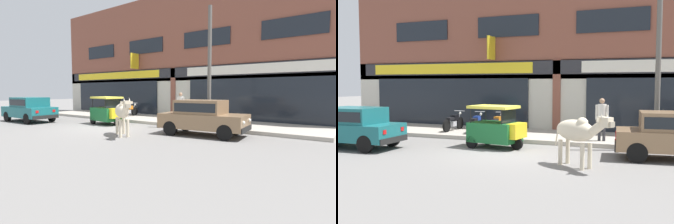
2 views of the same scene
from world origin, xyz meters
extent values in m
plane|color=slate|center=(0.00, 0.00, 0.00)|extent=(90.00, 90.00, 0.00)
cube|color=#A8A093|center=(0.00, 4.01, 0.08)|extent=(19.00, 3.63, 0.16)
cube|color=brown|center=(0.00, 6.10, 5.46)|extent=(23.00, 0.55, 5.88)
cube|color=beige|center=(0.00, 6.10, 1.70)|extent=(23.00, 0.55, 3.40)
cube|color=#28282D|center=(0.00, 5.79, 3.05)|extent=(22.08, 0.08, 0.64)
cube|color=black|center=(-5.75, 5.78, 1.35)|extent=(8.74, 0.10, 2.40)
cube|color=yellow|center=(-5.75, 5.76, 3.05)|extent=(9.20, 0.05, 0.52)
cube|color=brown|center=(0.00, 5.81, 1.70)|extent=(0.36, 0.12, 3.40)
cube|color=black|center=(5.75, 5.78, 1.35)|extent=(8.74, 0.10, 2.40)
cube|color=silver|center=(5.75, 5.76, 3.05)|extent=(9.20, 0.05, 0.52)
cube|color=black|center=(-7.33, 5.80, 5.04)|extent=(3.13, 0.06, 1.00)
cube|color=black|center=(-2.44, 5.80, 5.04)|extent=(3.13, 0.06, 1.00)
cube|color=black|center=(2.44, 5.80, 5.04)|extent=(3.13, 0.06, 1.00)
cube|color=black|center=(7.33, 5.80, 5.04)|extent=(3.13, 0.06, 1.00)
cube|color=yellow|center=(-3.12, 5.38, 4.00)|extent=(0.08, 0.80, 1.10)
ellipsoid|color=beige|center=(2.35, -1.18, 1.02)|extent=(1.45, 1.21, 0.60)
sphere|color=beige|center=(2.58, -1.34, 1.25)|extent=(0.32, 0.32, 0.32)
cylinder|color=beige|center=(2.79, -1.30, 0.36)|extent=(0.12, 0.12, 0.72)
cylinder|color=beige|center=(2.63, -1.54, 0.36)|extent=(0.12, 0.12, 0.72)
cylinder|color=beige|center=(2.07, -0.82, 0.36)|extent=(0.12, 0.12, 0.72)
cylinder|color=beige|center=(1.91, -1.06, 0.36)|extent=(0.12, 0.12, 0.72)
cylinder|color=beige|center=(3.03, -1.64, 1.17)|extent=(0.52, 0.46, 0.43)
cube|color=beige|center=(3.25, -1.78, 1.34)|extent=(0.42, 0.38, 0.26)
cube|color=tan|center=(3.40, -1.88, 1.30)|extent=(0.21, 0.21, 0.14)
cone|color=beige|center=(3.27, -1.68, 1.52)|extent=(0.13, 0.11, 0.19)
cone|color=beige|center=(3.16, -1.84, 1.52)|extent=(0.13, 0.11, 0.19)
cube|color=beige|center=(3.27, -1.60, 1.40)|extent=(0.11, 0.14, 0.10)
cube|color=beige|center=(3.09, -1.87, 1.40)|extent=(0.11, 0.14, 0.10)
cylinder|color=beige|center=(1.74, -0.77, 0.80)|extent=(0.16, 0.12, 0.60)
cylinder|color=black|center=(6.06, 1.69, 0.30)|extent=(0.62, 0.24, 0.60)
cylinder|color=black|center=(6.22, 0.26, 0.30)|extent=(0.62, 0.24, 0.60)
cylinder|color=black|center=(3.78, 1.45, 0.30)|extent=(0.62, 0.24, 0.60)
cylinder|color=black|center=(3.93, 0.01, 0.30)|extent=(0.62, 0.24, 0.60)
cube|color=#846647|center=(5.00, 0.85, 0.60)|extent=(3.65, 1.97, 0.60)
cube|color=#846647|center=(4.90, 0.84, 1.18)|extent=(2.04, 1.64, 0.56)
cube|color=black|center=(4.90, 0.84, 1.18)|extent=(1.90, 1.64, 0.35)
cube|color=black|center=(6.72, 1.04, 0.38)|extent=(0.28, 1.52, 0.20)
cube|color=black|center=(3.28, 0.67, 0.38)|extent=(0.28, 1.52, 0.20)
sphere|color=silver|center=(6.70, 1.52, 0.68)|extent=(0.14, 0.14, 0.14)
sphere|color=silver|center=(6.80, 0.57, 0.68)|extent=(0.14, 0.14, 0.14)
cube|color=red|center=(3.20, 1.16, 0.70)|extent=(0.05, 0.16, 0.14)
cube|color=red|center=(3.31, 0.17, 0.70)|extent=(0.05, 0.16, 0.14)
cylinder|color=black|center=(-6.85, -1.76, 0.30)|extent=(0.61, 0.20, 0.60)
cylinder|color=black|center=(-6.90, -0.32, 0.30)|extent=(0.61, 0.20, 0.60)
cylinder|color=black|center=(-4.56, -1.69, 0.30)|extent=(0.61, 0.20, 0.60)
cylinder|color=black|center=(-4.60, -0.25, 0.30)|extent=(0.61, 0.20, 0.60)
cube|color=#196066|center=(-5.73, -1.00, 0.60)|extent=(3.55, 1.71, 0.60)
cube|color=#196066|center=(-5.63, -1.00, 1.18)|extent=(1.95, 1.50, 0.56)
cube|color=black|center=(-5.63, -1.00, 1.18)|extent=(1.79, 1.52, 0.35)
cube|color=black|center=(-7.46, -1.06, 0.38)|extent=(0.17, 1.52, 0.20)
cube|color=black|center=(-4.00, -0.95, 0.38)|extent=(0.17, 1.52, 0.20)
sphere|color=silver|center=(-7.47, -1.54, 0.68)|extent=(0.14, 0.14, 0.14)
sphere|color=silver|center=(-7.50, -0.58, 0.68)|extent=(0.14, 0.14, 0.14)
cube|color=red|center=(-3.96, -1.44, 0.70)|extent=(0.04, 0.16, 0.14)
cube|color=red|center=(-3.99, -0.45, 0.70)|extent=(0.04, 0.16, 0.14)
cylinder|color=black|center=(-0.11, 0.80, 0.22)|extent=(0.45, 0.18, 0.44)
cylinder|color=black|center=(-1.57, 1.54, 0.22)|extent=(0.45, 0.18, 0.44)
cylinder|color=black|center=(-1.71, 0.51, 0.22)|extent=(0.45, 0.18, 0.44)
cube|color=#19602D|center=(-1.00, 0.93, 0.57)|extent=(1.86, 1.39, 0.70)
cube|color=yellow|center=(-0.11, 0.80, 0.67)|extent=(0.48, 0.91, 0.52)
cylinder|color=black|center=(-0.36, 1.34, 1.19)|extent=(0.04, 0.04, 0.55)
cylinder|color=black|center=(-0.50, 0.36, 1.19)|extent=(0.04, 0.04, 0.55)
cylinder|color=black|center=(-1.63, 1.52, 1.19)|extent=(0.04, 0.04, 0.55)
cylinder|color=black|center=(-1.77, 0.54, 1.19)|extent=(0.04, 0.04, 0.55)
cube|color=#DBCC42|center=(-1.05, 0.94, 1.47)|extent=(1.75, 1.32, 0.10)
cube|color=black|center=(-0.43, 0.85, 1.19)|extent=(0.16, 0.92, 0.50)
cylinder|color=black|center=(-4.28, 4.32, 0.44)|extent=(0.11, 0.56, 0.56)
cylinder|color=black|center=(-4.26, 3.07, 0.44)|extent=(0.11, 0.56, 0.56)
cube|color=#B2B5BA|center=(-4.27, 3.68, 0.48)|extent=(0.21, 0.32, 0.24)
cube|color=black|center=(-4.27, 3.84, 0.74)|extent=(0.25, 0.40, 0.24)
cube|color=black|center=(-4.26, 3.44, 0.72)|extent=(0.23, 0.52, 0.12)
cylinder|color=#B2B5BA|center=(-4.28, 4.26, 0.74)|extent=(0.04, 0.27, 0.59)
cylinder|color=#B2B5BA|center=(-4.28, 4.30, 1.02)|extent=(0.52, 0.04, 0.03)
sphere|color=silver|center=(-4.28, 4.36, 0.90)|extent=(0.12, 0.12, 0.12)
cylinder|color=#B2B5BA|center=(-4.37, 3.31, 0.40)|extent=(0.07, 0.48, 0.06)
cylinder|color=black|center=(-3.13, 4.20, 0.44)|extent=(0.16, 0.57, 0.56)
cylinder|color=black|center=(-2.99, 2.96, 0.44)|extent=(0.16, 0.57, 0.56)
cube|color=#B2B5BA|center=(-3.06, 3.56, 0.48)|extent=(0.23, 0.34, 0.24)
cube|color=navy|center=(-3.08, 3.72, 0.74)|extent=(0.28, 0.42, 0.24)
cube|color=black|center=(-3.03, 3.32, 0.72)|extent=(0.28, 0.54, 0.12)
cylinder|color=#B2B5BA|center=(-3.13, 4.14, 0.74)|extent=(0.07, 0.27, 0.59)
cylinder|color=#B2B5BA|center=(-3.13, 4.18, 1.02)|extent=(0.52, 0.09, 0.03)
sphere|color=silver|center=(-3.14, 4.24, 0.90)|extent=(0.12, 0.12, 0.12)
cylinder|color=#B2B5BA|center=(-3.13, 3.19, 0.40)|extent=(0.11, 0.48, 0.06)
cylinder|color=black|center=(-2.15, 4.31, 0.44)|extent=(0.14, 0.57, 0.56)
cylinder|color=black|center=(-2.06, 3.06, 0.44)|extent=(0.14, 0.57, 0.56)
cube|color=#B2B5BA|center=(-2.11, 3.66, 0.48)|extent=(0.22, 0.33, 0.24)
cube|color=orange|center=(-2.12, 3.82, 0.74)|extent=(0.27, 0.42, 0.24)
cube|color=black|center=(-2.09, 3.42, 0.72)|extent=(0.26, 0.53, 0.12)
cylinder|color=#B2B5BA|center=(-2.15, 4.25, 0.74)|extent=(0.06, 0.27, 0.59)
cylinder|color=#B2B5BA|center=(-2.15, 4.29, 1.02)|extent=(0.52, 0.07, 0.03)
sphere|color=silver|center=(-2.16, 4.35, 0.90)|extent=(0.12, 0.12, 0.12)
cylinder|color=#B2B5BA|center=(-2.19, 3.30, 0.40)|extent=(0.09, 0.48, 0.06)
cylinder|color=#2D2D33|center=(2.40, 2.97, 0.57)|extent=(0.11, 0.11, 0.82)
cylinder|color=#2D2D33|center=(2.57, 2.94, 0.57)|extent=(0.11, 0.11, 0.82)
cylinder|color=silver|center=(2.48, 2.96, 1.26)|extent=(0.32, 0.32, 0.56)
cylinder|color=silver|center=(2.28, 2.99, 1.23)|extent=(0.08, 0.08, 0.56)
cylinder|color=silver|center=(2.69, 2.92, 1.23)|extent=(0.08, 0.08, 0.56)
sphere|color=tan|center=(2.48, 2.96, 1.66)|extent=(0.20, 0.20, 0.20)
cylinder|color=#595651|center=(4.41, 2.50, 2.97)|extent=(0.18, 0.18, 5.61)
camera|label=1|loc=(10.17, -8.67, 1.83)|focal=28.00mm
camera|label=2|loc=(4.62, -11.93, 2.34)|focal=42.00mm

